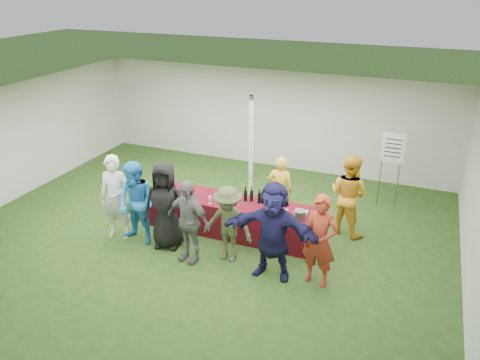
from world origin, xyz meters
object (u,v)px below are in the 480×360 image
at_px(customer_3, 188,221).
at_px(customer_2, 166,206).
at_px(customer_1, 137,204).
at_px(staff_pourer, 280,190).
at_px(serving_table, 231,217).
at_px(customer_5, 273,231).
at_px(dump_bucket, 300,215).
at_px(customer_6, 320,241).
at_px(staff_back, 349,195).
at_px(wine_list_sign, 392,153).
at_px(customer_4, 228,224).
at_px(customer_0, 116,197).

bearing_deg(customer_3, customer_2, 167.05).
bearing_deg(customer_1, staff_pourer, 44.90).
height_order(serving_table, customer_5, customer_5).
distance_m(dump_bucket, customer_1, 3.22).
bearing_deg(customer_6, staff_back, 93.77).
relative_size(wine_list_sign, customer_1, 1.04).
xyz_separation_m(customer_1, customer_4, (1.92, 0.10, -0.11)).
height_order(customer_0, customer_4, customer_0).
distance_m(serving_table, wine_list_sign, 3.95).
distance_m(customer_0, customer_1, 0.52).
height_order(wine_list_sign, customer_4, wine_list_sign).
height_order(staff_pourer, staff_back, staff_back).
height_order(staff_back, customer_1, staff_back).
relative_size(customer_4, customer_5, 0.83).
bearing_deg(customer_2, staff_pourer, 33.55).
bearing_deg(serving_table, customer_3, -105.56).
bearing_deg(customer_6, customer_4, -174.98).
bearing_deg(staff_pourer, customer_3, 56.02).
xyz_separation_m(staff_back, customer_3, (-2.57, -2.17, -0.05)).
relative_size(dump_bucket, customer_2, 0.12).
height_order(serving_table, staff_back, staff_back).
bearing_deg(dump_bucket, customer_3, -151.73).
relative_size(staff_back, customer_1, 1.01).
relative_size(staff_pourer, customer_1, 0.89).
height_order(customer_2, customer_3, customer_2).
distance_m(wine_list_sign, customer_1, 5.74).
xyz_separation_m(wine_list_sign, customer_1, (-4.46, -3.58, -0.45)).
distance_m(customer_4, customer_5, 0.97).
height_order(wine_list_sign, staff_pourer, wine_list_sign).
height_order(staff_back, customer_0, customer_0).
distance_m(staff_back, customer_2, 3.72).
xyz_separation_m(serving_table, wine_list_sign, (2.88, 2.53, 0.94)).
distance_m(serving_table, staff_back, 2.47).
height_order(customer_2, customer_5, customer_5).
bearing_deg(customer_5, customer_3, -176.57).
bearing_deg(customer_5, customer_6, 5.45).
xyz_separation_m(dump_bucket, wine_list_sign, (1.35, 2.75, 0.48)).
xyz_separation_m(staff_pourer, staff_back, (1.44, 0.12, 0.10)).
height_order(staff_back, customer_6, staff_back).
bearing_deg(customer_6, customer_5, -166.33).
distance_m(customer_0, customer_3, 1.78).
relative_size(serving_table, staff_pourer, 2.34).
distance_m(dump_bucket, customer_5, 0.93).
height_order(staff_pourer, customer_2, customer_2).
height_order(dump_bucket, customer_4, customer_4).
bearing_deg(customer_4, customer_2, -178.74).
xyz_separation_m(staff_pourer, customer_4, (-0.45, -1.77, -0.01)).
bearing_deg(staff_pourer, wine_list_sign, -145.93).
relative_size(serving_table, customer_4, 2.37).
bearing_deg(serving_table, dump_bucket, -8.21).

